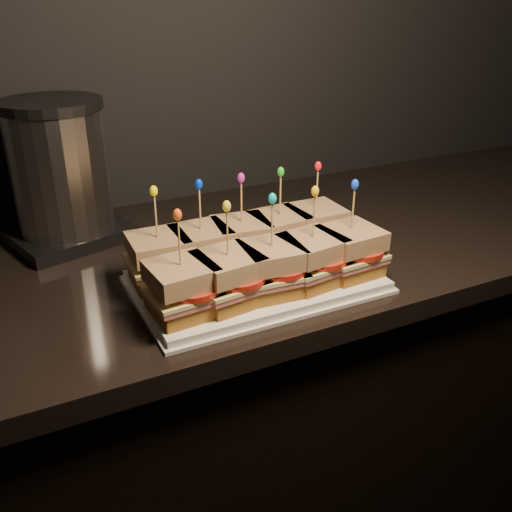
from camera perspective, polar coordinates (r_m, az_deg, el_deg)
name	(u,v)px	position (r m, az deg, el deg)	size (l,w,h in m)	color
cabinet	(268,422)	(1.36, 1.25, -16.24)	(2.56, 0.59, 0.84)	black
granite_slab	(270,248)	(1.12, 1.46, 0.82)	(2.60, 0.63, 0.04)	black
platter	(256,281)	(0.94, 0.00, -2.54)	(0.38, 0.24, 0.02)	white
platter_rim	(256,284)	(0.94, 0.00, -2.86)	(0.39, 0.25, 0.01)	white
sandwich_0_bread_bot	(161,274)	(0.92, -9.53, -1.80)	(0.09, 0.09, 0.02)	brown
sandwich_0_ham	(160,265)	(0.92, -9.60, -0.91)	(0.10, 0.09, 0.01)	#BA5A5C
sandwich_0_cheese	(159,261)	(0.91, -9.63, -0.52)	(0.10, 0.09, 0.01)	#F4E892
sandwich_0_tomato	(168,257)	(0.91, -8.83, -0.10)	(0.09, 0.09, 0.01)	red
sandwich_0_bread_top	(158,246)	(0.90, -9.76, 1.02)	(0.09, 0.09, 0.03)	#5B3011
sandwich_0_pick	(156,219)	(0.89, -9.97, 3.68)	(0.00, 0.00, 0.09)	tan
sandwich_0_frill	(154,191)	(0.87, -10.19, 6.43)	(0.01, 0.01, 0.02)	#F3F605
sandwich_1_bread_bot	(203,265)	(0.94, -5.37, -0.93)	(0.09, 0.09, 0.02)	brown
sandwich_1_ham	(202,257)	(0.94, -5.41, -0.05)	(0.10, 0.09, 0.01)	#BA5A5C
sandwich_1_cheese	(202,253)	(0.93, -5.43, 0.33)	(0.10, 0.09, 0.01)	#F4E892
sandwich_1_tomato	(210,249)	(0.93, -4.62, 0.75)	(0.09, 0.09, 0.01)	red
sandwich_1_bread_top	(201,237)	(0.92, -5.50, 1.86)	(0.09, 0.09, 0.03)	#5B3011
sandwich_1_pick	(200,211)	(0.91, -5.61, 4.47)	(0.00, 0.00, 0.09)	tan
sandwich_1_frill	(199,184)	(0.89, -5.74, 7.17)	(0.01, 0.01, 0.02)	#0430D0
sandwich_2_bread_bot	(242,257)	(0.97, -1.41, -0.09)	(0.09, 0.09, 0.02)	brown
sandwich_2_ham	(242,248)	(0.96, -1.42, 0.77)	(0.10, 0.09, 0.01)	#BA5A5C
sandwich_2_cheese	(242,245)	(0.96, -1.42, 1.15)	(0.10, 0.09, 0.01)	#F4E892
sandwich_2_tomato	(250,241)	(0.96, -0.62, 1.56)	(0.09, 0.09, 0.01)	red
sandwich_2_bread_top	(242,230)	(0.95, -1.44, 2.64)	(0.09, 0.09, 0.03)	#5B3011
sandwich_2_pick	(241,204)	(0.93, -1.47, 5.19)	(0.00, 0.00, 0.09)	tan
sandwich_2_frill	(241,178)	(0.92, -1.50, 7.83)	(0.01, 0.01, 0.02)	#BF2095
sandwich_3_bread_bot	(279,249)	(1.00, 2.34, 0.70)	(0.09, 0.09, 0.02)	brown
sandwich_3_ham	(279,241)	(0.99, 2.36, 1.54)	(0.10, 0.09, 0.01)	#BA5A5C
sandwich_3_cheese	(280,237)	(0.99, 2.37, 1.91)	(0.10, 0.09, 0.01)	#F4E892
sandwich_3_tomato	(287,233)	(0.99, 3.15, 2.31)	(0.09, 0.09, 0.01)	red
sandwich_3_bread_top	(280,223)	(0.98, 2.40, 3.37)	(0.09, 0.09, 0.03)	#5B3011
sandwich_3_pick	(280,198)	(0.96, 2.44, 5.85)	(0.00, 0.00, 0.09)	tan
sandwich_3_frill	(281,172)	(0.95, 2.49, 8.41)	(0.01, 0.01, 0.02)	green
sandwich_4_bread_bot	(314,242)	(1.03, 5.86, 1.44)	(0.09, 0.09, 0.02)	brown
sandwich_4_ham	(315,233)	(1.03, 5.90, 2.26)	(0.10, 0.09, 0.01)	#BA5A5C
sandwich_4_cheese	(315,230)	(1.02, 5.92, 2.62)	(0.10, 0.09, 0.01)	#F4E892
sandwich_4_tomato	(323,226)	(1.02, 6.69, 3.00)	(0.09, 0.09, 0.01)	red
sandwich_4_bread_top	(316,216)	(1.01, 5.99, 4.03)	(0.09, 0.09, 0.03)	#5B3011
sandwich_4_pick	(317,191)	(1.00, 6.11, 6.44)	(0.00, 0.00, 0.09)	tan
sandwich_4_frill	(318,166)	(0.98, 6.23, 8.92)	(0.01, 0.01, 0.02)	red
sandwich_5_bread_bot	(183,305)	(0.83, -7.29, -4.88)	(0.09, 0.09, 0.02)	brown
sandwich_5_ham	(183,295)	(0.83, -7.35, -3.92)	(0.10, 0.09, 0.01)	#BA5A5C
sandwich_5_cheese	(182,291)	(0.82, -7.37, -3.49)	(0.10, 0.09, 0.01)	#F4E892
sandwich_5_tomato	(191,286)	(0.82, -6.47, -3.04)	(0.09, 0.09, 0.01)	red
sandwich_5_bread_top	(181,274)	(0.81, -7.48, -1.82)	(0.09, 0.09, 0.03)	#5B3011
sandwich_5_pick	(179,245)	(0.79, -7.67, 1.09)	(0.00, 0.00, 0.09)	tan
sandwich_5_frill	(177,215)	(0.77, -7.86, 4.12)	(0.01, 0.01, 0.02)	#EB5313
sandwich_6_bread_bot	(229,294)	(0.86, -2.74, -3.83)	(0.09, 0.09, 0.02)	brown
sandwich_6_ham	(229,285)	(0.85, -2.76, -2.88)	(0.10, 0.09, 0.01)	#BA5A5C
sandwich_6_cheese	(228,281)	(0.84, -2.77, -2.46)	(0.10, 0.09, 0.01)	#F4E892
sandwich_6_tomato	(237,276)	(0.84, -1.87, -2.02)	(0.09, 0.09, 0.01)	red
sandwich_6_bread_top	(228,264)	(0.83, -2.81, -0.82)	(0.09, 0.09, 0.03)	#5B3011
sandwich_6_pick	(227,236)	(0.81, -2.88, 2.03)	(0.00, 0.00, 0.09)	tan
sandwich_6_frill	(227,206)	(0.80, -2.95, 4.99)	(0.01, 0.01, 0.02)	yellow
sandwich_7_bread_bot	(271,284)	(0.88, 1.54, -2.81)	(0.09, 0.09, 0.02)	brown
sandwich_7_ham	(271,275)	(0.88, 1.56, -1.89)	(0.10, 0.09, 0.01)	#BA5A5C
sandwich_7_cheese	(272,271)	(0.87, 1.56, -1.48)	(0.10, 0.09, 0.01)	#F4E892
sandwich_7_tomato	(280,266)	(0.87, 2.45, -1.04)	(0.09, 0.09, 0.01)	red
sandwich_7_bread_top	(272,255)	(0.86, 1.58, 0.12)	(0.09, 0.09, 0.03)	#5B3011
sandwich_7_pick	(272,227)	(0.84, 1.62, 2.90)	(0.00, 0.00, 0.09)	tan
sandwich_7_frill	(272,198)	(0.83, 1.66, 5.78)	(0.01, 0.01, 0.02)	#0DB9AA
sandwich_8_bread_bot	(311,274)	(0.92, 5.54, -1.85)	(0.09, 0.09, 0.02)	brown
sandwich_8_ham	(312,266)	(0.91, 5.59, -0.95)	(0.10, 0.09, 0.01)	#BA5A5C
sandwich_8_cheese	(312,262)	(0.90, 5.61, -0.56)	(0.10, 0.09, 0.01)	#F4E892
sandwich_8_tomato	(321,257)	(0.90, 6.47, -0.13)	(0.09, 0.09, 0.01)	red
sandwich_8_bread_top	(313,246)	(0.89, 5.68, 1.00)	(0.09, 0.09, 0.03)	#5B3011
sandwich_8_pick	(314,219)	(0.88, 5.81, 3.69)	(0.00, 0.00, 0.09)	tan
sandwich_8_frill	(315,191)	(0.86, 5.94, 6.47)	(0.01, 0.01, 0.02)	gold
sandwich_9_bread_bot	(349,266)	(0.95, 9.25, -0.95)	(0.09, 0.09, 0.02)	brown
sandwich_9_ham	(349,257)	(0.94, 9.32, -0.08)	(0.10, 0.09, 0.01)	#BA5A5C
sandwich_9_cheese	(350,253)	(0.94, 9.35, 0.30)	(0.10, 0.09, 0.01)	#F4E892
sandwich_9_tomato	(358,249)	(0.94, 10.19, 0.71)	(0.09, 0.09, 0.01)	red
sandwich_9_bread_top	(351,238)	(0.93, 9.47, 1.81)	(0.09, 0.09, 0.03)	#5B3011
sandwich_9_pick	(353,212)	(0.91, 9.67, 4.40)	(0.00, 0.00, 0.09)	tan
sandwich_9_frill	(355,184)	(0.90, 9.88, 7.07)	(0.01, 0.01, 0.02)	blue
appliance_base	(70,234)	(1.16, -18.12, 2.12)	(0.21, 0.17, 0.03)	#262628
appliance_body	(60,171)	(1.12, -18.99, 8.02)	(0.17, 0.17, 0.22)	silver
appliance_lid	(50,104)	(1.09, -19.92, 14.07)	(0.18, 0.18, 0.02)	#262628
appliance	(61,174)	(1.12, -18.96, 7.80)	(0.21, 0.17, 0.27)	silver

